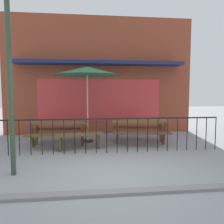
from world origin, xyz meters
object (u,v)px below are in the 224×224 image
(patio_umbrella, at_px, (87,71))
(patio_bench, at_px, (80,138))
(street_lamp, at_px, (9,52))
(picnic_table_left, at_px, (59,126))
(picnic_table_right, at_px, (140,125))

(patio_umbrella, bearing_deg, patio_bench, -103.17)
(patio_bench, relative_size, street_lamp, 0.38)
(patio_umbrella, bearing_deg, picnic_table_left, -154.94)
(picnic_table_right, bearing_deg, picnic_table_left, -179.83)
(picnic_table_left, xyz_separation_m, patio_umbrella, (0.91, 0.43, 1.75))
(patio_umbrella, distance_m, patio_bench, 2.27)
(picnic_table_left, relative_size, patio_umbrella, 0.72)
(patio_umbrella, xyz_separation_m, patio_bench, (-0.24, -1.02, -2.01))
(picnic_table_right, height_order, street_lamp, street_lamp)
(patio_bench, bearing_deg, picnic_table_left, 138.63)
(picnic_table_right, xyz_separation_m, street_lamp, (-3.22, -2.47, 1.86))
(picnic_table_right, distance_m, street_lamp, 4.47)
(picnic_table_right, height_order, patio_umbrella, patio_umbrella)
(street_lamp, bearing_deg, patio_bench, 55.48)
(patio_umbrella, relative_size, street_lamp, 0.67)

